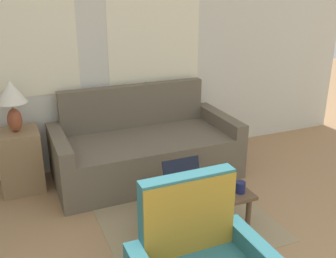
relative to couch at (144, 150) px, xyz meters
The scene contains 11 objects.
wall_back 1.17m from the couch, 122.88° to the left, with size 6.70×0.06×2.60m.
rug 0.70m from the couch, 88.24° to the right, with size 1.47×2.07×0.01m.
couch is the anchor object (origin of this frame).
side_table 1.29m from the couch, behind, with size 0.41×0.41×0.63m.
table_lamp 1.46m from the couch, behind, with size 0.29×0.29×0.51m.
coffee_table 1.21m from the couch, 89.07° to the right, with size 0.82×0.59×0.40m.
laptop 1.18m from the couch, 92.60° to the right, with size 0.33×0.28×0.23m.
cup_navy 1.27m from the couch, 76.58° to the right, with size 0.07×0.07×0.08m.
cup_yellow 1.44m from the couch, 99.69° to the right, with size 0.10×0.10×0.09m.
cup_white 1.44m from the couch, 76.55° to the right, with size 0.08×0.08×0.09m.
book_red 1.11m from the couch, 75.45° to the right, with size 0.20×0.18×0.04m.
Camera 1 is at (-1.01, -0.43, 2.01)m, focal length 42.00 mm.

